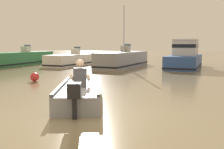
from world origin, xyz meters
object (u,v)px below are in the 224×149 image
object	(u,v)px
moored_boat_white	(73,60)
moored_boat_blue	(185,57)
moored_boat_green	(22,59)
mooring_buoy	(35,77)
rowboat_with_person	(81,93)
moored_boat_grey	(123,59)

from	to	relation	value
moored_boat_white	moored_boat_blue	xyz separation A→B (m)	(8.40, 0.12, 0.32)
moored_boat_green	moored_boat_blue	bearing A→B (deg)	4.10
moored_boat_green	mooring_buoy	world-z (taller)	moored_boat_green
rowboat_with_person	mooring_buoy	distance (m)	4.65
moored_boat_white	moored_boat_grey	distance (m)	4.13
moored_boat_white	moored_boat_blue	size ratio (longest dim) A/B	1.00
moored_boat_blue	moored_boat_green	bearing A→B (deg)	-175.90
moored_boat_grey	moored_boat_blue	xyz separation A→B (m)	(4.29, 0.47, 0.21)
mooring_buoy	rowboat_with_person	bearing A→B (deg)	-41.52
moored_boat_white	rowboat_with_person	bearing A→B (deg)	-64.23
rowboat_with_person	mooring_buoy	size ratio (longest dim) A/B	9.57
mooring_buoy	moored_boat_grey	bearing A→B (deg)	77.02
moored_boat_blue	moored_boat_white	bearing A→B (deg)	-179.21
moored_boat_white	moored_boat_grey	xyz separation A→B (m)	(4.11, -0.36, 0.11)
moored_boat_blue	mooring_buoy	xyz separation A→B (m)	(-6.21, -8.78, -0.53)
moored_boat_green	moored_boat_white	distance (m)	4.14
moored_boat_blue	mooring_buoy	size ratio (longest dim) A/B	14.73
moored_boat_green	moored_boat_grey	xyz separation A→B (m)	(8.18, 0.42, 0.04)
moored_boat_white	moored_boat_grey	size ratio (longest dim) A/B	0.89
mooring_buoy	moored_boat_blue	bearing A→B (deg)	54.75
moored_boat_green	moored_boat_grey	bearing A→B (deg)	2.96
rowboat_with_person	moored_boat_white	world-z (taller)	moored_boat_white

